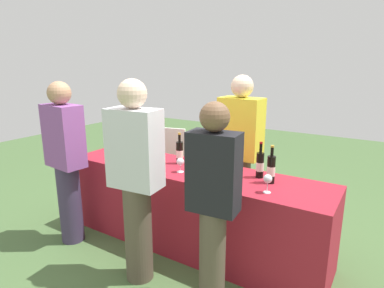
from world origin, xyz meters
The scene contains 19 objects.
ground_plane centered at (0.00, 0.00, 0.00)m, with size 12.00×12.00×0.00m, color #476638.
tasting_table centered at (0.00, 0.00, 0.40)m, with size 2.62×0.65×0.80m, color maroon.
wine_bottle_0 centered at (-1.03, 0.09, 0.91)m, with size 0.08×0.08×0.31m.
wine_bottle_1 centered at (-0.73, 0.10, 0.91)m, with size 0.08×0.08×0.32m.
wine_bottle_2 centered at (-0.64, 0.09, 0.92)m, with size 0.08×0.08×0.33m.
wine_bottle_3 centered at (-0.21, 0.09, 0.91)m, with size 0.07×0.07×0.31m.
wine_bottle_4 centered at (0.62, 0.14, 0.91)m, with size 0.07×0.07×0.32m.
wine_bottle_5 centered at (0.75, 0.06, 0.92)m, with size 0.07×0.07×0.33m.
wine_glass_0 centered at (-0.89, -0.07, 0.89)m, with size 0.07×0.07×0.13m.
wine_glass_1 centered at (-0.72, -0.09, 0.90)m, with size 0.07×0.07×0.15m.
wine_glass_2 centered at (-0.58, -0.14, 0.90)m, with size 0.07×0.07×0.15m.
wine_glass_3 centered at (-0.05, -0.12, 0.89)m, with size 0.07×0.07×0.14m.
wine_glass_4 centered at (0.21, -0.13, 0.90)m, with size 0.07×0.07×0.14m.
wine_glass_5 centered at (0.80, -0.16, 0.91)m, with size 0.07×0.07×0.15m.
server_pouring centered at (0.26, 0.52, 0.90)m, with size 0.44×0.26×1.67m.
guest_0 centered at (-1.09, -0.58, 0.88)m, with size 0.42×0.26×1.62m.
guest_1 centered at (-0.10, -0.67, 0.91)m, with size 0.43×0.27×1.67m.
guest_2 centered at (0.56, -0.60, 0.84)m, with size 0.37×0.23×1.54m.
menu_board centered at (-0.94, 0.87, 0.48)m, with size 0.52×0.03×0.95m, color white.
Camera 1 is at (1.57, -2.49, 1.79)m, focal length 30.47 mm.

